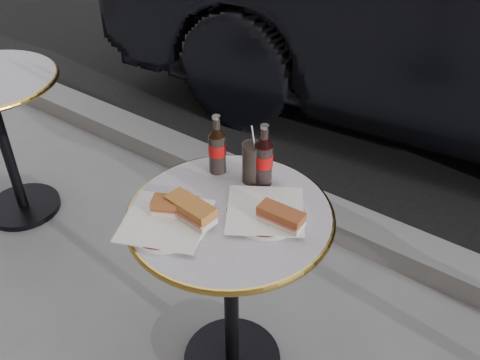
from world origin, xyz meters
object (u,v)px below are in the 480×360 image
Objects in this scene: plate_right at (265,212)px; cola_bottle_right at (264,155)px; cola_bottle_left at (217,144)px; cola_glass at (252,163)px; bistro_table at (231,296)px; plate_left at (166,223)px.

cola_bottle_right is at bearing 126.49° from plate_right.
cola_glass is (0.12, 0.02, -0.03)m from cola_bottle_left.
cola_bottle_left reaches higher than plate_right.
cola_bottle_left is 1.51× the size of cola_glass.
plate_left is (-0.12, -0.15, 0.37)m from bistro_table.
plate_left is 0.36m from cola_bottle_right.
plate_right is 1.11× the size of cola_bottle_right.
cola_glass reaches higher than plate_right.
cola_bottle_left is at bearing -169.13° from cola_glass.
cola_glass is at bearing 76.28° from plate_left.
bistro_table is 5.38× the size of cola_glass.
plate_right reaches higher than bistro_table.
plate_left is at bearing -127.20° from bistro_table.
bistro_table is 3.46× the size of cola_bottle_right.
cola_bottle_left is at bearing -168.10° from cola_bottle_right.
cola_bottle_left is (-0.04, 0.30, 0.10)m from plate_left.
plate_right is at bearing -20.24° from cola_bottle_left.
plate_right is at bearing 30.80° from bistro_table.
cola_glass is at bearing -164.70° from cola_bottle_right.
plate_left is at bearing -103.72° from cola_glass.
bistro_table is 0.39m from plate_right.
cola_bottle_left is at bearing 98.02° from plate_left.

